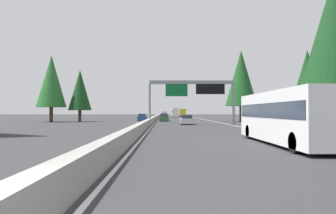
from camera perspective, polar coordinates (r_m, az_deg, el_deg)
The scene contains 18 objects.
ground_plane at distance 64.10m, azimuth -2.31°, elevation -2.55°, with size 320.00×320.00×0.00m, color #2D2D30.
median_barrier at distance 84.09m, azimuth -2.11°, elevation -1.83°, with size 180.00×0.56×0.90m, color gray.
shoulder_stripe_right at distance 74.69m, azimuth 6.79°, elevation -2.29°, with size 160.00×0.16×0.01m, color silver.
shoulder_stripe_median at distance 74.09m, azimuth -1.89°, elevation -2.31°, with size 160.00×0.16×0.01m, color silver.
sign_gantry_overhead at distance 46.97m, azimuth 4.44°, elevation 3.11°, with size 0.50×12.68×6.48m.
bus_mid_right at distance 20.14m, azimuth 20.22°, elevation -1.41°, with size 11.50×2.55×3.10m.
sedan_distant_a at distance 48.28m, azimuth 3.30°, elevation -2.31°, with size 4.40×1.80×1.47m.
sedan_near_center at distance 63.86m, azimuth -0.69°, elevation -1.94°, with size 4.40×1.80×1.47m.
box_truck_mid_center at distance 125.11m, azimuth 2.59°, elevation -0.96°, with size 8.50×2.40×2.95m.
minivan_far_center at distance 118.24m, azimuth -0.59°, elevation -1.29°, with size 5.00×1.95×1.69m.
sedan_distant_b at distance 83.75m, azimuth -0.81°, elevation -1.67°, with size 4.40×1.80×1.47m.
pickup_near_right at distance 129.94m, azimuth -0.57°, elevation -1.26°, with size 5.60×2.00×1.86m.
bus_mid_left at distance 112.78m, azimuth 1.29°, elevation -0.93°, with size 11.50×2.55×3.10m.
oncoming_near at distance 67.84m, azimuth -4.58°, elevation -1.87°, with size 4.40×1.80×1.47m.
conifer_right_near at distance 50.63m, azimuth 23.56°, elevation 4.54°, with size 4.78×4.78×10.87m.
conifer_right_mid at distance 63.61m, azimuth 12.88°, elevation 5.04°, with size 6.08×6.08×13.82m.
conifer_left_near at distance 63.63m, azimuth -15.40°, elevation 2.92°, with size 4.38×4.38×9.96m.
conifer_left_mid at distance 64.29m, azimuth -20.05°, elevation 4.32°, with size 5.52×5.52×12.56m.
Camera 1 is at (-4.05, -1.90, 1.95)m, focal length 34.25 mm.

